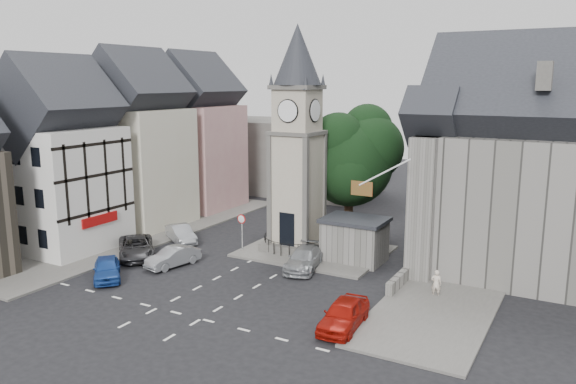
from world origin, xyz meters
The scene contains 23 objects.
ground centered at (0.00, 0.00, 0.00)m, with size 120.00×120.00×0.00m, color black.
pavement_west centered at (-12.50, 6.00, 0.07)m, with size 6.00×30.00×0.14m, color #595651.
pavement_east centered at (12.00, 8.00, 0.07)m, with size 6.00×26.00×0.14m, color #595651.
central_island centered at (1.50, 8.00, 0.08)m, with size 10.00×8.00×0.16m, color #595651.
road_markings centered at (0.00, -5.50, 0.01)m, with size 20.00×8.00×0.01m, color silver.
clock_tower centered at (0.00, 7.99, 8.12)m, with size 4.86×4.86×16.25m.
stone_shelter centered at (4.80, 7.50, 1.55)m, with size 4.30×3.30×3.08m.
town_tree centered at (2.00, 13.00, 6.97)m, with size 7.20×7.20×10.80m.
warning_sign_post centered at (-3.20, 5.43, 2.03)m, with size 0.70×0.19×2.85m.
terrace_pink centered at (-15.50, 16.00, 6.58)m, with size 8.10×7.60×12.80m.
terrace_cream centered at (-15.50, 8.00, 6.58)m, with size 8.10×7.60×12.80m.
terrace_tudor centered at (-15.50, 0.00, 6.19)m, with size 8.10×7.60×12.00m.
backdrop_west centered at (-12.00, 28.00, 4.00)m, with size 20.00×10.00×8.00m, color #4C4944.
east_building centered at (15.59, 11.00, 6.26)m, with size 14.40×11.40×12.60m.
east_boundary_wall centered at (9.20, 10.00, 0.45)m, with size 0.40×16.00×0.90m, color #5E5D57.
flagpole centered at (8.00, 4.00, 7.00)m, with size 3.68×0.10×2.74m.
car_west_blue centered at (-7.50, -3.47, 0.68)m, with size 1.61×4.00×1.36m, color #1A4194.
car_west_silver centered at (-8.77, 5.27, 0.67)m, with size 1.42×4.09×1.35m, color #919498.
car_west_grey centered at (-9.14, 0.83, 0.72)m, with size 2.38×5.16×1.43m, color #2D2C2F.
car_island_silver centered at (-5.50, 0.50, 0.65)m, with size 1.38×3.94×1.30m, color #92959A.
car_island_east centered at (2.50, 4.36, 0.69)m, with size 1.94×4.76×1.38m, color #929699.
car_east_red centered at (8.50, -2.84, 0.74)m, with size 1.75×4.35×1.48m, color #9F1108.
pedestrian centered at (11.50, 3.59, 0.82)m, with size 0.60×0.39×1.65m, color beige.
Camera 1 is at (18.96, -27.46, 12.30)m, focal length 35.00 mm.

